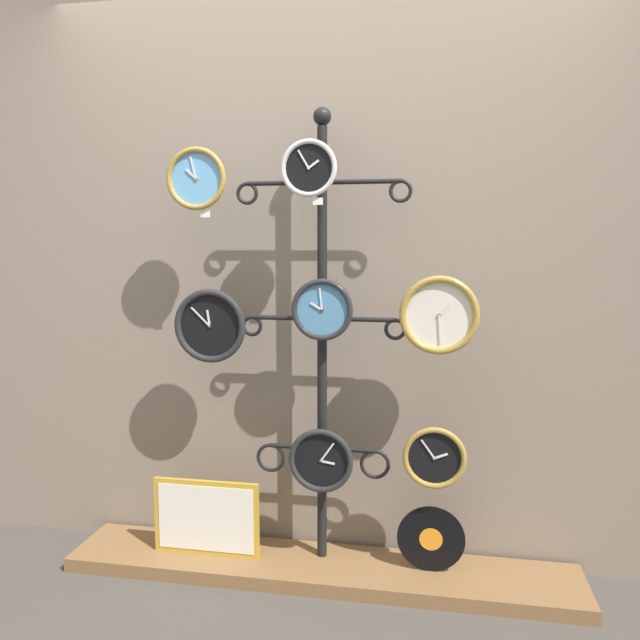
{
  "coord_description": "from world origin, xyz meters",
  "views": [
    {
      "loc": [
        0.46,
        -2.15,
        1.41
      ],
      "look_at": [
        0.0,
        0.36,
        1.11
      ],
      "focal_mm": 35.0,
      "sensor_mm": 36.0,
      "label": 1
    }
  ],
  "objects_px": {
    "display_stand": "(322,420)",
    "clock_top_center": "(309,168)",
    "clock_top_left": "(197,179)",
    "clock_middle_right": "(439,315)",
    "clock_middle_left": "(210,326)",
    "vinyl_record": "(431,539)",
    "clock_bottom_center": "(321,460)",
    "clock_bottom_right": "(434,458)",
    "clock_middle_center": "(322,310)",
    "picture_frame": "(206,518)"
  },
  "relations": [
    {
      "from": "clock_top_left",
      "to": "clock_top_center",
      "type": "bearing_deg",
      "value": -0.35
    },
    {
      "from": "picture_frame",
      "to": "clock_bottom_center",
      "type": "bearing_deg",
      "value": -2.78
    },
    {
      "from": "clock_bottom_center",
      "to": "display_stand",
      "type": "bearing_deg",
      "value": 97.95
    },
    {
      "from": "clock_bottom_right",
      "to": "picture_frame",
      "type": "distance_m",
      "value": 1.04
    },
    {
      "from": "clock_top_left",
      "to": "clock_middle_right",
      "type": "xyz_separation_m",
      "value": [
        0.99,
        -0.0,
        -0.54
      ]
    },
    {
      "from": "vinyl_record",
      "to": "clock_top_center",
      "type": "bearing_deg",
      "value": -175.32
    },
    {
      "from": "clock_top_center",
      "to": "clock_middle_center",
      "type": "xyz_separation_m",
      "value": [
        0.05,
        0.02,
        -0.56
      ]
    },
    {
      "from": "picture_frame",
      "to": "clock_top_center",
      "type": "bearing_deg",
      "value": -1.0
    },
    {
      "from": "display_stand",
      "to": "clock_middle_center",
      "type": "bearing_deg",
      "value": -79.48
    },
    {
      "from": "clock_top_center",
      "to": "picture_frame",
      "type": "height_order",
      "value": "clock_top_center"
    },
    {
      "from": "clock_middle_left",
      "to": "vinyl_record",
      "type": "distance_m",
      "value": 1.28
    },
    {
      "from": "clock_middle_left",
      "to": "display_stand",
      "type": "bearing_deg",
      "value": 11.29
    },
    {
      "from": "vinyl_record",
      "to": "clock_middle_right",
      "type": "bearing_deg",
      "value": -72.51
    },
    {
      "from": "clock_middle_left",
      "to": "clock_top_left",
      "type": "bearing_deg",
      "value": 179.36
    },
    {
      "from": "clock_bottom_center",
      "to": "picture_frame",
      "type": "relative_size",
      "value": 0.57
    },
    {
      "from": "picture_frame",
      "to": "clock_top_left",
      "type": "bearing_deg",
      "value": -142.42
    },
    {
      "from": "clock_middle_left",
      "to": "picture_frame",
      "type": "bearing_deg",
      "value": 171.79
    },
    {
      "from": "clock_top_center",
      "to": "vinyl_record",
      "type": "distance_m",
      "value": 1.6
    },
    {
      "from": "clock_middle_left",
      "to": "clock_bottom_center",
      "type": "xyz_separation_m",
      "value": [
        0.48,
        -0.02,
        -0.55
      ]
    },
    {
      "from": "clock_top_center",
      "to": "clock_bottom_center",
      "type": "relative_size",
      "value": 0.84
    },
    {
      "from": "clock_middle_center",
      "to": "vinyl_record",
      "type": "height_order",
      "value": "clock_middle_center"
    },
    {
      "from": "clock_top_left",
      "to": "clock_middle_center",
      "type": "xyz_separation_m",
      "value": [
        0.52,
        0.02,
        -0.53
      ]
    },
    {
      "from": "clock_bottom_right",
      "to": "clock_top_left",
      "type": "bearing_deg",
      "value": 179.23
    },
    {
      "from": "clock_top_center",
      "to": "clock_middle_left",
      "type": "height_order",
      "value": "clock_top_center"
    },
    {
      "from": "clock_bottom_right",
      "to": "clock_middle_center",
      "type": "bearing_deg",
      "value": 176.41
    },
    {
      "from": "clock_middle_right",
      "to": "clock_bottom_right",
      "type": "height_order",
      "value": "clock_middle_right"
    },
    {
      "from": "clock_top_left",
      "to": "clock_bottom_right",
      "type": "height_order",
      "value": "clock_top_left"
    },
    {
      "from": "clock_top_left",
      "to": "clock_bottom_center",
      "type": "height_order",
      "value": "clock_top_left"
    },
    {
      "from": "clock_middle_right",
      "to": "clock_middle_left",
      "type": "bearing_deg",
      "value": 179.91
    },
    {
      "from": "clock_top_center",
      "to": "vinyl_record",
      "type": "xyz_separation_m",
      "value": [
        0.51,
        0.04,
        -1.52
      ]
    },
    {
      "from": "clock_top_center",
      "to": "clock_middle_right",
      "type": "height_order",
      "value": "clock_top_center"
    },
    {
      "from": "display_stand",
      "to": "clock_top_center",
      "type": "xyz_separation_m",
      "value": [
        -0.04,
        -0.09,
        1.05
      ]
    },
    {
      "from": "clock_middle_right",
      "to": "picture_frame",
      "type": "relative_size",
      "value": 0.65
    },
    {
      "from": "clock_bottom_right",
      "to": "clock_top_center",
      "type": "bearing_deg",
      "value": 178.85
    },
    {
      "from": "clock_top_center",
      "to": "clock_bottom_right",
      "type": "xyz_separation_m",
      "value": [
        0.51,
        -0.01,
        -1.15
      ]
    },
    {
      "from": "clock_middle_left",
      "to": "clock_middle_right",
      "type": "bearing_deg",
      "value": -0.09
    },
    {
      "from": "clock_middle_center",
      "to": "clock_top_left",
      "type": "bearing_deg",
      "value": -178.26
    },
    {
      "from": "clock_middle_left",
      "to": "vinyl_record",
      "type": "bearing_deg",
      "value": 2.4
    },
    {
      "from": "clock_bottom_center",
      "to": "clock_top_center",
      "type": "bearing_deg",
      "value": 161.69
    },
    {
      "from": "clock_top_left",
      "to": "clock_middle_right",
      "type": "distance_m",
      "value": 1.13
    },
    {
      "from": "clock_bottom_center",
      "to": "picture_frame",
      "type": "height_order",
      "value": "clock_bottom_center"
    },
    {
      "from": "clock_bottom_center",
      "to": "clock_bottom_right",
      "type": "relative_size",
      "value": 1.06
    },
    {
      "from": "clock_middle_left",
      "to": "picture_frame",
      "type": "relative_size",
      "value": 0.66
    },
    {
      "from": "display_stand",
      "to": "clock_bottom_center",
      "type": "height_order",
      "value": "display_stand"
    },
    {
      "from": "clock_middle_right",
      "to": "clock_bottom_center",
      "type": "height_order",
      "value": "clock_middle_right"
    },
    {
      "from": "display_stand",
      "to": "clock_top_center",
      "type": "bearing_deg",
      "value": -110.81
    },
    {
      "from": "clock_middle_right",
      "to": "clock_bottom_right",
      "type": "distance_m",
      "value": 0.57
    },
    {
      "from": "clock_top_left",
      "to": "clock_middle_left",
      "type": "bearing_deg",
      "value": -0.64
    },
    {
      "from": "clock_top_center",
      "to": "clock_middle_center",
      "type": "bearing_deg",
      "value": 20.58
    },
    {
      "from": "clock_bottom_center",
      "to": "clock_bottom_right",
      "type": "height_order",
      "value": "clock_bottom_right"
    }
  ]
}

